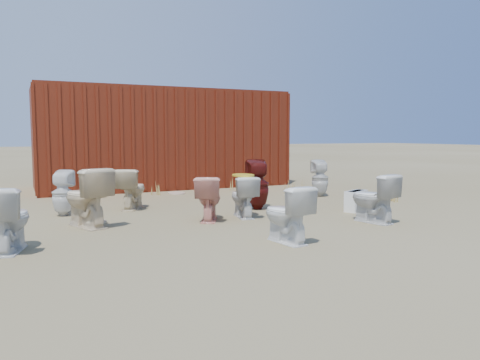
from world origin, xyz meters
name	(u,v)px	position (x,y,z in m)	size (l,w,h in m)	color
ground	(257,218)	(0.00, 0.00, 0.00)	(100.00, 100.00, 0.00)	brown
shipping_container	(162,139)	(0.00, 5.20, 1.20)	(6.00, 2.40, 2.40)	#551B0E
toilet_front_a	(8,219)	(-3.45, -0.66, 0.37)	(0.41, 0.72, 0.74)	silver
toilet_front_pink	(209,198)	(-0.74, 0.15, 0.34)	(0.38, 0.67, 0.68)	#E79785
toilet_front_c	(286,214)	(-0.43, -1.61, 0.35)	(0.39, 0.68, 0.70)	white
toilet_front_maroon	(258,185)	(0.43, 0.78, 0.44)	(0.39, 0.40, 0.87)	#51110D
toilet_front_e	(373,198)	(1.40, -1.04, 0.36)	(0.41, 0.71, 0.73)	silver
toilet_back_a	(63,193)	(-2.70, 1.55, 0.37)	(0.33, 0.34, 0.74)	white
toilet_back_beige_left	(86,197)	(-2.48, 0.43, 0.42)	(0.47, 0.83, 0.84)	beige
toilet_back_beige_right	(132,189)	(-1.55, 1.76, 0.36)	(0.40, 0.70, 0.72)	beige
toilet_back_yellowlid	(243,197)	(-0.14, 0.18, 0.33)	(0.37, 0.64, 0.66)	silver
toilet_back_e	(320,178)	(2.42, 1.75, 0.39)	(0.35, 0.36, 0.77)	silver
yellow_lid	(243,175)	(-0.14, 0.18, 0.67)	(0.33, 0.42, 0.03)	gold
loose_tank	(356,201)	(1.86, -0.10, 0.17)	(0.50, 0.20, 0.35)	white
loose_lid_near	(177,193)	(-0.17, 3.50, 0.01)	(0.38, 0.49, 0.02)	#C2A98D
loose_lid_far	(93,221)	(-2.35, 0.78, 0.01)	(0.36, 0.47, 0.02)	tan
weed_clump_a	(84,196)	(-2.24, 2.66, 0.17)	(0.36, 0.36, 0.34)	olive
weed_clump_b	(209,191)	(0.18, 2.46, 0.16)	(0.32, 0.32, 0.32)	olive
weed_clump_c	(295,187)	(2.26, 2.46, 0.14)	(0.36, 0.36, 0.28)	olive
weed_clump_d	(153,188)	(-0.70, 3.50, 0.14)	(0.30, 0.30, 0.29)	olive
weed_clump_e	(236,183)	(1.28, 3.50, 0.16)	(0.34, 0.34, 0.33)	olive
weed_clump_f	(394,196)	(3.25, 0.45, 0.11)	(0.28, 0.28, 0.22)	olive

